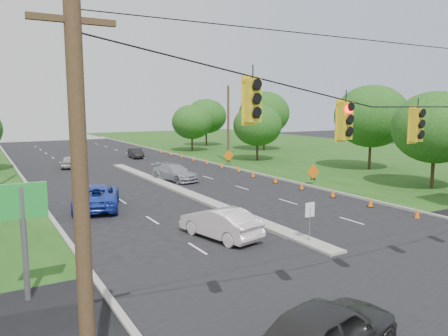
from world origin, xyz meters
TOP-DOWN VIEW (x-y plane):
  - ground at (0.00, 0.00)m, footprint 160.00×160.00m
  - grass_right at (30.00, 20.00)m, footprint 40.00×160.00m
  - cross_street at (0.00, 0.00)m, footprint 160.00×14.00m
  - curb_left at (-10.10, 30.00)m, footprint 0.25×110.00m
  - curb_right at (10.10, 30.00)m, footprint 0.25×110.00m
  - median at (0.00, 21.00)m, footprint 1.00×34.00m
  - median_sign at (0.00, 6.00)m, footprint 0.55×0.06m
  - utility_pole_far_right at (12.50, 35.00)m, footprint 0.28×0.28m
  - cone_1 at (8.75, 6.50)m, footprint 0.32×0.32m
  - cone_2 at (8.75, 10.00)m, footprint 0.32×0.32m
  - cone_3 at (8.75, 13.50)m, footprint 0.32×0.32m
  - cone_4 at (8.75, 17.00)m, footprint 0.32×0.32m
  - cone_5 at (8.75, 20.50)m, footprint 0.32×0.32m
  - cone_6 at (8.75, 24.00)m, footprint 0.32×0.32m
  - cone_7 at (9.35, 27.50)m, footprint 0.32×0.32m
  - cone_8 at (9.35, 31.00)m, footprint 0.32×0.32m
  - cone_9 at (9.35, 34.50)m, footprint 0.32×0.32m
  - cone_10 at (9.35, 38.00)m, footprint 0.32×0.32m
  - cone_11 at (9.35, 41.50)m, footprint 0.32×0.32m
  - cone_12 at (9.35, 45.00)m, footprint 0.32×0.32m
  - cone_13 at (9.35, 48.50)m, footprint 0.32×0.32m
  - work_sign_1 at (10.80, 18.00)m, footprint 1.27×0.58m
  - work_sign_2 at (10.80, 32.00)m, footprint 1.27×0.58m
  - tree_7 at (18.00, 12.00)m, footprint 6.72×6.72m
  - tree_8 at (22.00, 22.00)m, footprint 7.56×7.56m
  - tree_9 at (16.00, 34.00)m, footprint 5.88×5.88m
  - tree_10 at (24.00, 44.00)m, footprint 7.56×7.56m
  - tree_11 at (20.00, 55.00)m, footprint 6.72×6.72m
  - tree_12 at (14.00, 48.00)m, footprint 5.88×5.88m
  - black_sedan at (-6.11, -1.74)m, footprint 5.16×3.01m
  - white_sedan at (-3.25, 9.03)m, footprint 2.66×4.99m
  - blue_pickup at (-7.05, 18.57)m, footprint 4.31×6.38m
  - silver_car_far at (1.64, 25.93)m, footprint 3.20×5.36m
  - silver_car_oncoming at (-4.81, 39.18)m, footprint 2.94×4.23m
  - dark_car_receding at (4.22, 44.43)m, footprint 1.69×3.96m

SIDE VIEW (x-z plane):
  - ground at x=0.00m, z-range 0.00..0.00m
  - grass_right at x=30.00m, z-range -0.03..0.03m
  - cross_street at x=0.00m, z-range -0.01..0.01m
  - curb_left at x=-10.10m, z-range -0.08..0.08m
  - curb_right at x=10.10m, z-range -0.08..0.08m
  - median at x=0.00m, z-range -0.09..0.09m
  - cone_1 at x=8.75m, z-range 0.00..0.70m
  - cone_2 at x=8.75m, z-range 0.00..0.70m
  - cone_3 at x=8.75m, z-range 0.00..0.70m
  - cone_4 at x=8.75m, z-range 0.00..0.70m
  - cone_5 at x=8.75m, z-range 0.00..0.70m
  - cone_6 at x=8.75m, z-range 0.00..0.70m
  - cone_7 at x=9.35m, z-range 0.00..0.70m
  - cone_8 at x=9.35m, z-range 0.00..0.70m
  - cone_9 at x=9.35m, z-range 0.00..0.70m
  - cone_10 at x=9.35m, z-range 0.00..0.70m
  - cone_11 at x=9.35m, z-range 0.00..0.70m
  - cone_12 at x=9.35m, z-range 0.00..0.70m
  - cone_13 at x=9.35m, z-range 0.00..0.70m
  - dark_car_receding at x=4.22m, z-range 0.00..1.27m
  - silver_car_oncoming at x=-4.81m, z-range 0.00..1.34m
  - silver_car_far at x=1.64m, z-range 0.00..1.46m
  - white_sedan at x=-3.25m, z-range 0.00..1.56m
  - blue_pickup at x=-7.05m, z-range 0.00..1.62m
  - black_sedan at x=-6.11m, z-range 0.00..1.65m
  - work_sign_1 at x=10.80m, z-range 0.41..1.78m
  - work_sign_2 at x=10.80m, z-range 0.41..1.78m
  - median_sign at x=0.00m, z-range 0.44..2.49m
  - tree_9 at x=16.00m, z-range 0.91..7.77m
  - tree_12 at x=14.00m, z-range 0.91..7.77m
  - utility_pole_far_right at x=12.50m, z-range 0.00..9.00m
  - tree_7 at x=18.00m, z-range 1.04..8.88m
  - tree_11 at x=20.00m, z-range 1.04..8.88m
  - tree_8 at x=22.00m, z-range 1.17..9.99m
  - tree_10 at x=24.00m, z-range 1.17..9.99m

